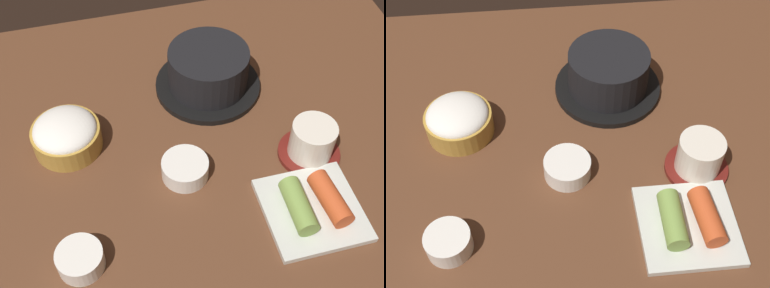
% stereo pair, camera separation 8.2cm
% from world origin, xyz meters
% --- Properties ---
extents(dining_table, '(1.00, 0.76, 0.02)m').
position_xyz_m(dining_table, '(0.00, 0.00, 0.01)').
color(dining_table, '#56331E').
rests_on(dining_table, ground).
extents(stone_pot, '(0.19, 0.19, 0.08)m').
position_xyz_m(stone_pot, '(0.09, 0.13, 0.06)').
color(stone_pot, black).
rests_on(stone_pot, dining_table).
extents(rice_bowl, '(0.11, 0.11, 0.06)m').
position_xyz_m(rice_bowl, '(-0.17, 0.05, 0.05)').
color(rice_bowl, '#B78C38').
rests_on(rice_bowl, dining_table).
extents(tea_cup_with_saucer, '(0.10, 0.10, 0.07)m').
position_xyz_m(tea_cup_with_saucer, '(0.20, -0.07, 0.05)').
color(tea_cup_with_saucer, maroon).
rests_on(tea_cup_with_saucer, dining_table).
extents(banchan_cup_center, '(0.07, 0.07, 0.03)m').
position_xyz_m(banchan_cup_center, '(0.00, -0.05, 0.04)').
color(banchan_cup_center, white).
rests_on(banchan_cup_center, dining_table).
extents(kimchi_plate, '(0.14, 0.14, 0.04)m').
position_xyz_m(kimchi_plate, '(0.17, -0.17, 0.03)').
color(kimchi_plate, silver).
rests_on(kimchi_plate, dining_table).
extents(side_bowl_near, '(0.07, 0.07, 0.03)m').
position_xyz_m(side_bowl_near, '(-0.18, -0.17, 0.04)').
color(side_bowl_near, white).
rests_on(side_bowl_near, dining_table).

